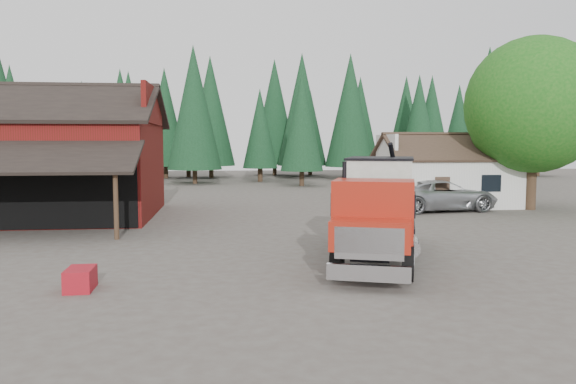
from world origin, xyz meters
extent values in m
plane|color=#4C423B|center=(0.00, 0.00, 0.00)|extent=(120.00, 120.00, 0.00)
cube|color=maroon|center=(-11.00, 10.00, 2.50)|extent=(12.00, 10.00, 5.00)
cube|color=black|center=(-11.00, 7.50, 6.00)|extent=(12.80, 5.53, 2.35)
cube|color=black|center=(-11.00, 12.50, 6.00)|extent=(12.80, 5.53, 2.35)
cube|color=maroon|center=(-5.00, 10.00, 6.00)|extent=(0.25, 7.00, 2.00)
cylinder|color=#382619|center=(-5.60, 2.10, 1.40)|extent=(0.20, 0.20, 2.80)
cube|color=black|center=(-11.00, 4.95, 2.00)|extent=(11.70, 0.08, 3.90)
cube|color=silver|center=(13.00, 13.00, 1.50)|extent=(8.00, 6.00, 3.00)
cube|color=#38281E|center=(13.00, 11.50, 3.75)|extent=(8.60, 3.42, 1.80)
cube|color=#38281E|center=(13.00, 14.50, 3.75)|extent=(8.60, 3.42, 1.80)
cube|color=silver|center=(9.00, 13.00, 3.75)|extent=(0.20, 4.20, 1.50)
cube|color=silver|center=(17.00, 13.00, 3.75)|extent=(0.20, 4.20, 1.50)
cube|color=#38281E|center=(11.50, 9.98, 1.00)|extent=(0.90, 0.06, 2.00)
cube|color=black|center=(14.50, 9.98, 1.60)|extent=(1.20, 0.06, 1.00)
cylinder|color=#382619|center=(17.00, 10.00, 1.60)|extent=(0.60, 0.60, 3.20)
sphere|color=#135513|center=(17.00, 10.00, 6.20)|extent=(8.00, 8.00, 8.00)
sphere|color=#135513|center=(15.80, 10.80, 5.00)|extent=(4.40, 4.40, 4.40)
sphere|color=#135513|center=(18.00, 9.20, 5.30)|extent=(4.80, 4.80, 4.80)
cylinder|color=#382619|center=(6.00, 30.00, 0.80)|extent=(0.44, 0.44, 1.60)
cone|color=#103219|center=(6.00, 30.00, 5.90)|extent=(3.96, 3.96, 9.00)
cylinder|color=#382619|center=(22.00, 26.00, 0.80)|extent=(0.44, 0.44, 1.60)
cone|color=#103219|center=(22.00, 26.00, 6.90)|extent=(4.84, 4.84, 11.00)
cylinder|color=#382619|center=(-4.00, 34.00, 0.80)|extent=(0.44, 0.44, 1.60)
cone|color=#103219|center=(-4.00, 34.00, 7.40)|extent=(5.28, 5.28, 12.00)
cylinder|color=black|center=(2.11, -5.43, 0.53)|extent=(0.66, 1.12, 1.07)
cylinder|color=black|center=(4.04, -6.08, 0.53)|extent=(0.66, 1.12, 1.07)
cylinder|color=black|center=(3.59, -1.02, 0.53)|extent=(0.66, 1.12, 1.07)
cylinder|color=black|center=(5.52, -1.67, 0.53)|extent=(0.66, 1.12, 1.07)
cylinder|color=black|center=(4.02, 0.26, 0.53)|extent=(0.66, 1.12, 1.07)
cylinder|color=black|center=(5.95, -0.39, 0.53)|extent=(0.66, 1.12, 1.07)
cube|color=black|center=(4.06, -2.82, 0.92)|extent=(3.66, 8.24, 0.39)
cube|color=silver|center=(2.60, -7.18, 0.53)|extent=(2.17, 0.87, 0.44)
cube|color=silver|center=(2.63, -7.09, 1.31)|extent=(1.78, 0.68, 0.87)
cube|color=#9C1F11|center=(2.81, -6.53, 1.45)|extent=(2.47, 1.89, 0.82)
cube|color=#9C1F11|center=(3.21, -5.34, 1.99)|extent=(2.73, 2.30, 1.79)
cube|color=black|center=(2.97, -6.08, 2.28)|extent=(1.95, 0.72, 0.87)
cylinder|color=black|center=(2.57, -4.21, 2.52)|extent=(0.17, 0.17, 1.74)
cube|color=black|center=(3.52, -4.42, 1.94)|extent=(2.29, 0.87, 1.55)
cube|color=black|center=(4.49, -1.53, 1.18)|extent=(4.13, 6.11, 0.15)
cube|color=silver|center=(4.49, -1.53, 2.62)|extent=(3.13, 3.74, 1.55)
cone|color=silver|center=(4.49, -1.53, 1.65)|extent=(2.70, 2.70, 0.68)
cube|color=black|center=(4.49, -1.53, 3.41)|extent=(3.25, 3.86, 0.08)
cylinder|color=black|center=(5.48, -0.43, 2.52)|extent=(1.33, 1.88, 2.96)
cube|color=#9C1F11|center=(4.68, 0.86, 1.45)|extent=(0.80, 0.92, 0.44)
cylinder|color=silver|center=(4.47, -5.10, 0.82)|extent=(0.82, 1.09, 0.54)
imported|color=#A7AAAF|center=(11.46, 10.00, 0.91)|extent=(6.90, 3.86, 1.82)
cube|color=maroon|center=(-5.07, -6.00, 0.30)|extent=(0.72, 1.12, 0.60)
camera|label=1|loc=(-1.18, -21.43, 3.97)|focal=35.00mm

